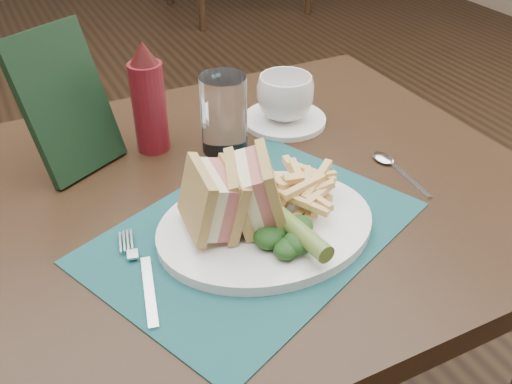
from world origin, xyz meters
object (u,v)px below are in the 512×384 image
coffee_cup (285,97)px  drinking_glass (224,114)px  table_main (242,348)px  saucer (284,120)px  check_presenter (65,103)px  placemat (254,232)px  sandwich_half_a (197,203)px  sandwich_half_b (239,191)px  plate (266,226)px  ketchup_bottle (148,97)px

coffee_cup → drinking_glass: size_ratio=0.78×
table_main → saucer: saucer is taller
drinking_glass → check_presenter: size_ratio=0.58×
placemat → saucer: (0.19, 0.26, 0.00)m
table_main → coffee_cup: size_ratio=8.89×
sandwich_half_a → sandwich_half_b: bearing=3.0°
table_main → check_presenter: (-0.21, 0.17, 0.48)m
sandwich_half_b → saucer: size_ratio=0.65×
sandwich_half_a → saucer: size_ratio=0.62×
check_presenter → coffee_cup: bearing=-31.9°
placemat → sandwich_half_a: bearing=169.8°
sandwich_half_b → placemat: bearing=-15.1°
placemat → sandwich_half_b: size_ratio=4.36×
coffee_cup → sandwich_half_a: bearing=-137.0°
table_main → drinking_glass: (0.03, 0.11, 0.44)m
sandwich_half_a → coffee_cup: bearing=48.5°
placemat → plate: 0.02m
coffee_cup → placemat: bearing=-126.2°
placemat → ketchup_bottle: (-0.05, 0.28, 0.09)m
sandwich_half_b → check_presenter: (-0.16, 0.27, 0.04)m
coffee_cup → check_presenter: check_presenter is taller
plate → sandwich_half_a: 0.11m
plate → ketchup_bottle: size_ratio=1.61×
placemat → drinking_glass: drinking_glass is taller
placemat → ketchup_bottle: size_ratio=2.29×
sandwich_half_a → sandwich_half_b: sandwich_half_b is taller
table_main → placemat: 0.39m
saucer → check_presenter: bearing=176.6°
sandwich_half_b → table_main: bearing=85.9°
sandwich_half_b → ketchup_bottle: bearing=117.6°
drinking_glass → plate: bearing=-100.1°
sandwich_half_a → ketchup_bottle: 0.27m
sandwich_half_b → saucer: 0.33m
table_main → ketchup_bottle: 0.50m
sandwich_half_a → ketchup_bottle: size_ratio=0.50×
drinking_glass → saucer: bearing=16.1°
ketchup_bottle → table_main: bearing=-64.0°
plate → coffee_cup: 0.32m
table_main → sandwich_half_a: 0.46m
plate → sandwich_half_b: bearing=152.5°
table_main → sandwich_half_b: 0.46m
check_presenter → drinking_glass: bearing=-43.2°
sandwich_half_a → check_presenter: check_presenter is taller
coffee_cup → drinking_glass: bearing=-163.9°
plate → check_presenter: 0.36m
placemat → coffee_cup: size_ratio=4.20×
sandwich_half_a → saucer: sandwich_half_a is taller
saucer → coffee_cup: (0.00, 0.00, 0.04)m
sandwich_half_b → ketchup_bottle: 0.27m
table_main → saucer: size_ratio=6.00×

